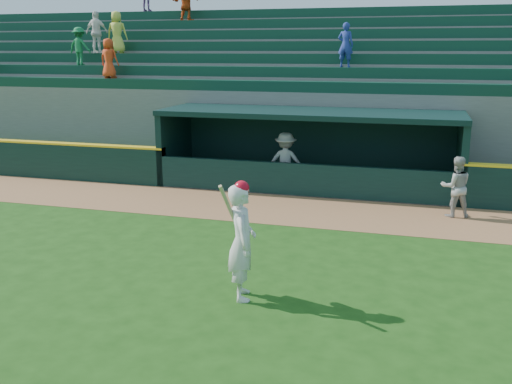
{
  "coord_description": "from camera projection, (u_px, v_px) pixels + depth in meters",
  "views": [
    {
      "loc": [
        3.31,
        -9.98,
        4.31
      ],
      "look_at": [
        0.0,
        1.6,
        1.3
      ],
      "focal_mm": 40.0,
      "sensor_mm": 36.0,
      "label": 1
    }
  ],
  "objects": [
    {
      "name": "batter_at_plate",
      "position": [
        242.0,
        241.0,
        9.97
      ],
      "size": [
        0.74,
        0.92,
        2.16
      ],
      "color": "silver",
      "rests_on": "ground"
    },
    {
      "name": "stands",
      "position": [
        332.0,
        100.0,
        22.38
      ],
      "size": [
        34.5,
        6.25,
        7.5
      ],
      "color": "slate",
      "rests_on": "ground"
    },
    {
      "name": "warning_track",
      "position": [
        289.0,
        209.0,
        15.8
      ],
      "size": [
        40.0,
        3.0,
        0.01
      ],
      "primitive_type": "cube",
      "color": "#94623B",
      "rests_on": "ground"
    },
    {
      "name": "dugout_player_front",
      "position": [
        456.0,
        187.0,
        14.98
      ],
      "size": [
        0.9,
        0.77,
        1.62
      ],
      "primitive_type": "imported",
      "rotation": [
        0.0,
        0.0,
        3.36
      ],
      "color": "#A3A39E",
      "rests_on": "ground"
    },
    {
      "name": "ground",
      "position": [
        234.0,
        275.0,
        11.23
      ],
      "size": [
        120.0,
        120.0,
        0.0
      ],
      "primitive_type": "plane",
      "color": "#1B4310",
      "rests_on": "ground"
    },
    {
      "name": "dugout_player_inside",
      "position": [
        285.0,
        161.0,
        17.83
      ],
      "size": [
        1.26,
        0.83,
        1.83
      ],
      "primitive_type": "imported",
      "rotation": [
        0.0,
        0.0,
        3.27
      ],
      "color": "#9C9C97",
      "rests_on": "ground"
    },
    {
      "name": "dugout",
      "position": [
        311.0,
        144.0,
        18.37
      ],
      "size": [
        9.4,
        2.8,
        2.46
      ],
      "color": "slate",
      "rests_on": "ground"
    }
  ]
}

